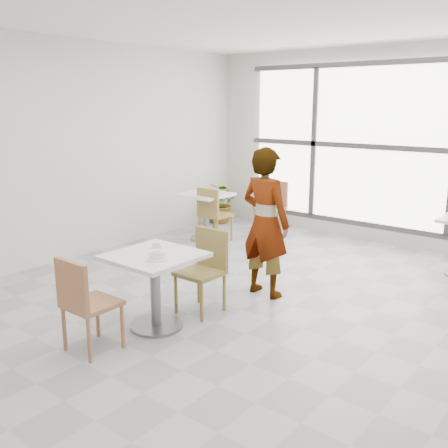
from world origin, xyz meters
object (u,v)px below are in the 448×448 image
Objects in this scene: coffee_cup at (157,246)px; person at (265,223)px; bg_table_left at (206,210)px; main_table at (155,277)px; chair_near at (84,299)px; bg_chair_left_far at (273,203)px; bg_chair_left_near at (212,211)px; plant_left at (222,203)px; oatmeal_bowl at (157,255)px; chair_far at (205,265)px.

person reaches higher than coffee_cup.
main_table is at bearing -57.51° from bg_table_left.
chair_near reaches higher than main_table.
coffee_cup is 3.16m from bg_table_left.
person is 2.89m from bg_chair_left_far.
coffee_cup is at bearing 119.61° from bg_chair_left_near.
bg_table_left is at bearing -63.43° from plant_left.
main_table is 0.92× the size of bg_chair_left_near.
chair_near reaches higher than coffee_cup.
plant_left is at bearing 121.87° from oatmeal_bowl.
coffee_cup is at bearing 128.68° from main_table.
chair_far is 2.86m from bg_table_left.
bg_chair_left_near is (-1.72, 2.81, -0.29)m from oatmeal_bowl.
bg_table_left is (-1.78, 2.80, -0.04)m from main_table.
main_table is 5.03× the size of coffee_cup.
coffee_cup is 4.31m from plant_left.
chair_far is at bearing -49.18° from bg_table_left.
coffee_cup is (-0.11, 0.14, 0.26)m from main_table.
chair_far is at bearing -68.30° from bg_chair_left_far.
person is 1.94× the size of bg_chair_left_far.
bg_table_left is (-1.92, 2.89, -0.31)m from oatmeal_bowl.
oatmeal_bowl is at bearing -71.32° from bg_chair_left_far.
person reaches higher than chair_near.
bg_chair_left_near is (-1.90, 1.32, -0.35)m from person.
bg_table_left is at bearing -64.66° from chair_near.
person is at bearing 73.02° from chair_far.
chair_near is at bearing -76.68° from bg_chair_left_far.
bg_chair_left_far is at bearing 107.19° from main_table.
chair_near is at bearing -89.61° from coffee_cup.
bg_chair_left_near reaches higher than coffee_cup.
bg_chair_left_near is at bearing 120.11° from main_table.
chair_near is at bearing 113.03° from bg_chair_left_near.
chair_far is (0.09, 0.64, -0.02)m from main_table.
person is 2.26× the size of plant_left.
oatmeal_bowl is 4.17m from bg_chair_left_far.
main_table is 4.47m from plant_left.
chair_near and bg_chair_left_far have the same top height.
bg_chair_left_far reaches higher than main_table.
chair_near is 1.40m from chair_far.
bg_chair_left_near is at bearing 121.42° from oatmeal_bowl.
bg_chair_left_near is 1.19m from bg_chair_left_far.
oatmeal_bowl is (0.14, -0.09, 0.27)m from main_table.
chair_near is at bearing -64.38° from plant_left.
plant_left is (-2.62, 2.43, -0.47)m from person.
bg_chair_left_far is (-1.51, 2.44, -0.35)m from person.
plant_left is (-2.20, 4.58, -0.13)m from chair_near.
chair_far and bg_chair_left_near have the same top height.
chair_far reaches higher than plant_left.
bg_chair_left_far is at bearing -108.88° from bg_chair_left_near.
person reaches higher than bg_chair_left_near.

